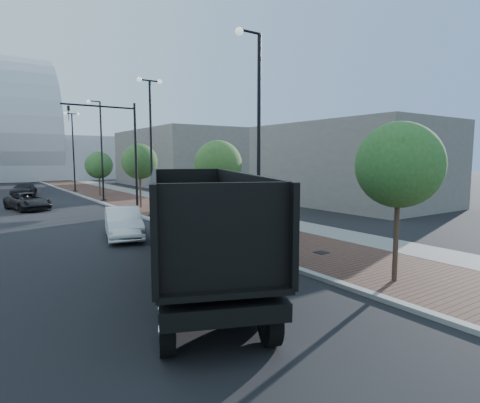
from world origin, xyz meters
TOP-DOWN VIEW (x-y plane):
  - sidewalk at (3.50, 40.00)m, footprint 7.00×140.00m
  - concrete_strip at (6.20, 40.00)m, footprint 2.40×140.00m
  - curb at (0.00, 40.00)m, footprint 0.30×140.00m
  - dump_truck at (-2.53, 10.34)m, footprint 7.59×13.57m
  - white_sedan at (-3.24, 16.39)m, footprint 2.68×4.95m
  - dark_car_mid at (-5.93, 31.27)m, footprint 3.33×5.28m
  - dark_car_far at (-4.87, 44.65)m, footprint 3.26×5.07m
  - pedestrian at (5.15, 19.59)m, footprint 0.79×0.58m
  - streetlight_1 at (0.49, 10.00)m, footprint 1.44×0.56m
  - streetlight_2 at (0.60, 22.00)m, footprint 1.72×0.56m
  - streetlight_3 at (0.49, 34.00)m, footprint 1.44×0.56m
  - streetlight_4 at (0.60, 46.00)m, footprint 1.72×0.56m
  - traffic_mast at (-0.30, 25.00)m, footprint 5.09×0.20m
  - tree_0 at (1.65, 4.02)m, footprint 2.71×2.71m
  - tree_1 at (1.65, 15.02)m, footprint 2.61×2.60m
  - tree_2 at (1.65, 27.02)m, footprint 2.81×2.81m
  - tree_3 at (1.65, 39.02)m, footprint 2.80×2.80m
  - convention_center at (-2.00, 85.00)m, footprint 50.00×30.00m
  - commercial_block_ne at (16.00, 50.00)m, footprint 12.00×22.00m
  - commercial_block_e at (18.00, 20.00)m, footprint 10.00×16.00m
  - utility_cover_1 at (2.40, 8.00)m, footprint 0.50×0.50m
  - utility_cover_2 at (2.40, 19.00)m, footprint 0.50×0.50m

SIDE VIEW (x-z plane):
  - sidewalk at x=3.50m, z-range 0.00..0.12m
  - concrete_strip at x=6.20m, z-range 0.00..0.13m
  - curb at x=0.00m, z-range 0.00..0.14m
  - utility_cover_1 at x=2.40m, z-range 0.12..0.14m
  - utility_cover_2 at x=2.40m, z-range 0.12..0.14m
  - dark_car_mid at x=-5.93m, z-range 0.00..1.36m
  - dark_car_far at x=-4.87m, z-range 0.00..1.37m
  - white_sedan at x=-3.24m, z-range 0.00..1.55m
  - pedestrian at x=5.15m, z-range 0.00..1.99m
  - dump_truck at x=-2.53m, z-range -0.28..3.34m
  - tree_3 at x=1.65m, z-range 0.94..5.63m
  - commercial_block_e at x=18.00m, z-range 0.00..7.00m
  - tree_1 at x=1.65m, z-range 1.20..6.22m
  - tree_2 at x=1.65m, z-range 1.17..6.35m
  - tree_0 at x=1.65m, z-range 1.24..6.45m
  - commercial_block_ne at x=16.00m, z-range 0.00..8.00m
  - streetlight_1 at x=0.49m, z-range -0.26..8.95m
  - streetlight_3 at x=0.49m, z-range -0.26..8.95m
  - streetlight_2 at x=0.60m, z-range 0.18..9.46m
  - streetlight_4 at x=0.60m, z-range 0.18..9.46m
  - traffic_mast at x=-0.30m, z-range 0.98..8.98m
  - convention_center at x=-2.00m, z-range -19.00..31.00m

